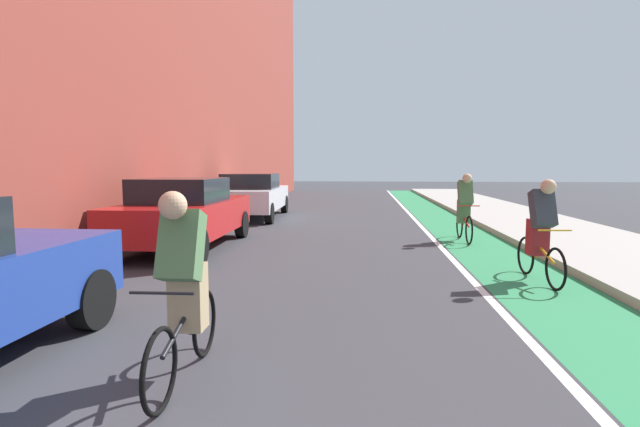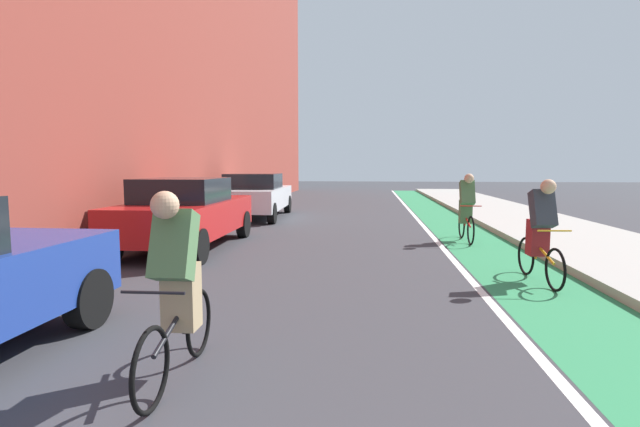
{
  "view_description": "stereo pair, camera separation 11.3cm",
  "coord_description": "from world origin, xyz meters",
  "px_view_note": "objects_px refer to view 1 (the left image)",
  "views": [
    {
      "loc": [
        0.75,
        0.85,
        1.79
      ],
      "look_at": [
        -0.06,
        9.61,
        0.91
      ],
      "focal_mm": 26.82,
      "sensor_mm": 36.0,
      "label": 1
    },
    {
      "loc": [
        0.87,
        0.86,
        1.79
      ],
      "look_at": [
        -0.06,
        9.61,
        0.91
      ],
      "focal_mm": 26.82,
      "sensor_mm": 36.0,
      "label": 2
    }
  ],
  "objects_px": {
    "parked_sedan_white": "(252,195)",
    "cyclist_lead": "(184,286)",
    "cyclist_trailing": "(465,206)",
    "parked_sedan_red": "(184,213)",
    "cyclist_mid": "(541,230)"
  },
  "relations": [
    {
      "from": "cyclist_lead",
      "to": "cyclist_mid",
      "type": "xyz_separation_m",
      "value": [
        4.18,
        3.82,
        -0.0
      ]
    },
    {
      "from": "parked_sedan_red",
      "to": "cyclist_mid",
      "type": "xyz_separation_m",
      "value": [
        6.57,
        -2.37,
        0.02
      ]
    },
    {
      "from": "parked_sedan_white",
      "to": "cyclist_lead",
      "type": "relative_size",
      "value": 2.85
    },
    {
      "from": "parked_sedan_white",
      "to": "cyclist_trailing",
      "type": "height_order",
      "value": "cyclist_trailing"
    },
    {
      "from": "cyclist_trailing",
      "to": "parked_sedan_red",
      "type": "bearing_deg",
      "value": -165.17
    },
    {
      "from": "cyclist_lead",
      "to": "parked_sedan_red",
      "type": "bearing_deg",
      "value": 111.07
    },
    {
      "from": "cyclist_lead",
      "to": "cyclist_trailing",
      "type": "distance_m",
      "value": 8.75
    },
    {
      "from": "parked_sedan_white",
      "to": "cyclist_mid",
      "type": "relative_size",
      "value": 2.86
    },
    {
      "from": "parked_sedan_red",
      "to": "cyclist_trailing",
      "type": "relative_size",
      "value": 2.61
    },
    {
      "from": "cyclist_lead",
      "to": "cyclist_mid",
      "type": "distance_m",
      "value": 5.66
    },
    {
      "from": "parked_sedan_red",
      "to": "cyclist_trailing",
      "type": "bearing_deg",
      "value": 14.83
    },
    {
      "from": "parked_sedan_white",
      "to": "cyclist_lead",
      "type": "distance_m",
      "value": 12.69
    },
    {
      "from": "cyclist_lead",
      "to": "cyclist_trailing",
      "type": "height_order",
      "value": "cyclist_trailing"
    },
    {
      "from": "parked_sedan_red",
      "to": "cyclist_lead",
      "type": "xyz_separation_m",
      "value": [
        2.39,
        -6.2,
        0.02
      ]
    },
    {
      "from": "parked_sedan_white",
      "to": "cyclist_lead",
      "type": "height_order",
      "value": "cyclist_lead"
    }
  ]
}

